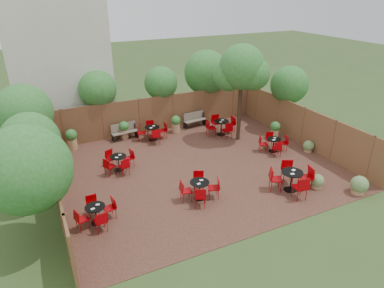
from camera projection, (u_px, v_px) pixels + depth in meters
name	position (u px, v px, depth m)	size (l,w,h in m)	color
ground	(197.00, 168.00, 15.60)	(80.00, 80.00, 0.00)	#354F23
courtyard_paving	(197.00, 168.00, 15.60)	(12.00, 10.00, 0.02)	#361B16
fence_back	(157.00, 114.00, 19.27)	(12.00, 0.08, 2.00)	#512D1E
fence_left	(53.00, 178.00, 12.81)	(0.08, 10.00, 2.00)	#512D1E
fence_right	(302.00, 126.00, 17.56)	(0.08, 10.00, 2.00)	#512D1E
neighbour_building	(58.00, 57.00, 18.69)	(5.00, 4.00, 8.00)	beige
overhang_foliage	(135.00, 101.00, 15.75)	(15.62, 10.93, 2.66)	#256621
courtyard_tree	(242.00, 71.00, 16.95)	(2.52, 2.42, 5.00)	black
park_bench_left	(124.00, 131.00, 18.38)	(1.43, 0.58, 0.86)	brown
park_bench_right	(195.00, 119.00, 20.04)	(1.40, 0.60, 0.84)	brown
bistro_tables	(203.00, 157.00, 15.57)	(10.49, 8.78, 0.96)	black
planters	(156.00, 131.00, 18.19)	(10.53, 4.05, 1.06)	#9F774F
low_shrubs	(335.00, 173.00, 14.48)	(2.61, 4.37, 0.74)	#9F774F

